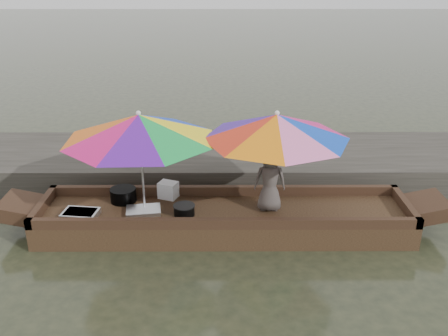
{
  "coord_description": "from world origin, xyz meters",
  "views": [
    {
      "loc": [
        -0.02,
        -6.71,
        3.8
      ],
      "look_at": [
        0.0,
        0.1,
        1.0
      ],
      "focal_mm": 40.0,
      "sensor_mm": 36.0,
      "label": 1
    }
  ],
  "objects_px": {
    "tray_scallop": "(143,211)",
    "umbrella_stern": "(275,163)",
    "cooking_pot": "(123,195)",
    "supply_bag": "(168,190)",
    "tray_crayfish": "(80,214)",
    "charcoal_grill": "(184,210)",
    "vendor": "(270,180)",
    "boat_hull": "(224,221)",
    "umbrella_bow": "(142,163)"
  },
  "relations": [
    {
      "from": "charcoal_grill",
      "to": "umbrella_bow",
      "type": "height_order",
      "value": "umbrella_bow"
    },
    {
      "from": "tray_scallop",
      "to": "vendor",
      "type": "height_order",
      "value": "vendor"
    },
    {
      "from": "boat_hull",
      "to": "tray_crayfish",
      "type": "xyz_separation_m",
      "value": [
        -2.11,
        -0.21,
        0.22
      ]
    },
    {
      "from": "charcoal_grill",
      "to": "umbrella_bow",
      "type": "distance_m",
      "value": 0.94
    },
    {
      "from": "boat_hull",
      "to": "tray_scallop",
      "type": "height_order",
      "value": "tray_scallop"
    },
    {
      "from": "charcoal_grill",
      "to": "vendor",
      "type": "distance_m",
      "value": 1.35
    },
    {
      "from": "supply_bag",
      "to": "umbrella_stern",
      "type": "height_order",
      "value": "umbrella_stern"
    },
    {
      "from": "cooking_pot",
      "to": "charcoal_grill",
      "type": "xyz_separation_m",
      "value": [
        0.98,
        -0.46,
        -0.03
      ]
    },
    {
      "from": "cooking_pot",
      "to": "umbrella_stern",
      "type": "relative_size",
      "value": 0.19
    },
    {
      "from": "charcoal_grill",
      "to": "vendor",
      "type": "xyz_separation_m",
      "value": [
        1.27,
        0.17,
        0.41
      ]
    },
    {
      "from": "supply_bag",
      "to": "umbrella_bow",
      "type": "distance_m",
      "value": 0.85
    },
    {
      "from": "supply_bag",
      "to": "vendor",
      "type": "height_order",
      "value": "vendor"
    },
    {
      "from": "cooking_pot",
      "to": "umbrella_bow",
      "type": "height_order",
      "value": "umbrella_bow"
    },
    {
      "from": "tray_scallop",
      "to": "boat_hull",
      "type": "bearing_deg",
      "value": 2.98
    },
    {
      "from": "cooking_pot",
      "to": "tray_crayfish",
      "type": "height_order",
      "value": "cooking_pot"
    },
    {
      "from": "cooking_pot",
      "to": "tray_crayfish",
      "type": "distance_m",
      "value": 0.75
    },
    {
      "from": "charcoal_grill",
      "to": "supply_bag",
      "type": "xyz_separation_m",
      "value": [
        -0.29,
        0.59,
        0.06
      ]
    },
    {
      "from": "tray_crayfish",
      "to": "supply_bag",
      "type": "bearing_deg",
      "value": 28.14
    },
    {
      "from": "tray_scallop",
      "to": "umbrella_stern",
      "type": "relative_size",
      "value": 0.24
    },
    {
      "from": "tray_scallop",
      "to": "charcoal_grill",
      "type": "xyz_separation_m",
      "value": [
        0.62,
        -0.08,
        0.04
      ]
    },
    {
      "from": "cooking_pot",
      "to": "tray_scallop",
      "type": "distance_m",
      "value": 0.54
    },
    {
      "from": "tray_crayfish",
      "to": "charcoal_grill",
      "type": "height_order",
      "value": "charcoal_grill"
    },
    {
      "from": "vendor",
      "to": "umbrella_bow",
      "type": "relative_size",
      "value": 0.43
    },
    {
      "from": "tray_crayfish",
      "to": "boat_hull",
      "type": "bearing_deg",
      "value": 5.57
    },
    {
      "from": "umbrella_stern",
      "to": "tray_crayfish",
      "type": "bearing_deg",
      "value": -175.87
    },
    {
      "from": "tray_crayfish",
      "to": "vendor",
      "type": "xyz_separation_m",
      "value": [
        2.79,
        0.24,
        0.44
      ]
    },
    {
      "from": "boat_hull",
      "to": "supply_bag",
      "type": "xyz_separation_m",
      "value": [
        -0.88,
        0.45,
        0.3
      ]
    },
    {
      "from": "supply_bag",
      "to": "vendor",
      "type": "distance_m",
      "value": 1.66
    },
    {
      "from": "boat_hull",
      "to": "cooking_pot",
      "type": "relative_size",
      "value": 13.89
    },
    {
      "from": "umbrella_stern",
      "to": "tray_scallop",
      "type": "bearing_deg",
      "value": -178.15
    },
    {
      "from": "supply_bag",
      "to": "tray_scallop",
      "type": "bearing_deg",
      "value": -122.28
    },
    {
      "from": "boat_hull",
      "to": "supply_bag",
      "type": "height_order",
      "value": "supply_bag"
    },
    {
      "from": "charcoal_grill",
      "to": "umbrella_bow",
      "type": "bearing_deg",
      "value": 166.84
    },
    {
      "from": "vendor",
      "to": "boat_hull",
      "type": "bearing_deg",
      "value": 5.46
    },
    {
      "from": "tray_scallop",
      "to": "charcoal_grill",
      "type": "height_order",
      "value": "charcoal_grill"
    },
    {
      "from": "boat_hull",
      "to": "umbrella_stern",
      "type": "height_order",
      "value": "umbrella_stern"
    },
    {
      "from": "cooking_pot",
      "to": "supply_bag",
      "type": "relative_size",
      "value": 1.43
    },
    {
      "from": "boat_hull",
      "to": "charcoal_grill",
      "type": "xyz_separation_m",
      "value": [
        -0.59,
        -0.14,
        0.25
      ]
    },
    {
      "from": "tray_scallop",
      "to": "vendor",
      "type": "distance_m",
      "value": 1.94
    },
    {
      "from": "boat_hull",
      "to": "charcoal_grill",
      "type": "bearing_deg",
      "value": -166.5
    },
    {
      "from": "boat_hull",
      "to": "cooking_pot",
      "type": "distance_m",
      "value": 1.63
    },
    {
      "from": "boat_hull",
      "to": "vendor",
      "type": "height_order",
      "value": "vendor"
    },
    {
      "from": "cooking_pot",
      "to": "supply_bag",
      "type": "height_order",
      "value": "supply_bag"
    },
    {
      "from": "tray_crayfish",
      "to": "supply_bag",
      "type": "xyz_separation_m",
      "value": [
        1.23,
        0.66,
        0.09
      ]
    },
    {
      "from": "boat_hull",
      "to": "supply_bag",
      "type": "relative_size",
      "value": 19.88
    },
    {
      "from": "tray_crayfish",
      "to": "umbrella_bow",
      "type": "relative_size",
      "value": 0.23
    },
    {
      "from": "charcoal_grill",
      "to": "umbrella_bow",
      "type": "relative_size",
      "value": 0.14
    },
    {
      "from": "tray_crayfish",
      "to": "charcoal_grill",
      "type": "xyz_separation_m",
      "value": [
        1.52,
        0.06,
        0.03
      ]
    },
    {
      "from": "boat_hull",
      "to": "umbrella_bow",
      "type": "height_order",
      "value": "umbrella_bow"
    },
    {
      "from": "tray_scallop",
      "to": "supply_bag",
      "type": "height_order",
      "value": "supply_bag"
    }
  ]
}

